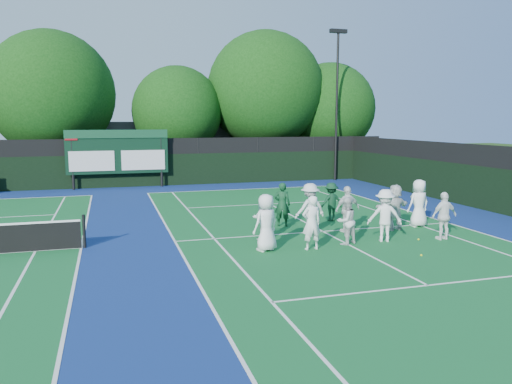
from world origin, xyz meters
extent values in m
plane|color=#1D3B10|center=(0.00, 0.00, 0.00)|extent=(120.00, 120.00, 0.00)
cube|color=navy|center=(-6.00, 1.00, 0.00)|extent=(34.00, 32.00, 0.01)
cube|color=#135D29|center=(0.00, 1.00, 0.01)|extent=(10.97, 23.77, 0.00)
cube|color=silver|center=(0.00, 12.88, 0.01)|extent=(10.97, 0.08, 0.00)
cube|color=silver|center=(-5.49, 1.00, 0.01)|extent=(0.08, 23.77, 0.00)
cube|color=silver|center=(5.49, 1.00, 0.01)|extent=(0.08, 23.77, 0.00)
cube|color=silver|center=(-4.12, 1.00, 0.01)|extent=(0.08, 23.77, 0.00)
cube|color=silver|center=(4.12, 1.00, 0.01)|extent=(0.08, 23.77, 0.00)
cube|color=silver|center=(0.00, -5.40, 0.01)|extent=(8.23, 0.08, 0.00)
cube|color=silver|center=(0.00, 7.40, 0.01)|extent=(8.23, 0.08, 0.00)
cube|color=silver|center=(0.00, 1.00, 0.01)|extent=(0.08, 12.80, 0.00)
cube|color=silver|center=(-8.52, 1.00, 0.01)|extent=(0.08, 23.77, 0.00)
cube|color=silver|center=(-9.88, 1.00, 0.01)|extent=(0.08, 23.77, 0.00)
cube|color=black|center=(-6.00, 16.00, 1.00)|extent=(34.00, 0.08, 2.00)
cube|color=black|center=(-6.00, 16.00, 2.50)|extent=(34.00, 0.05, 1.00)
cylinder|color=black|center=(-9.60, 15.60, 1.75)|extent=(0.16, 0.16, 3.50)
cylinder|color=black|center=(-4.40, 15.60, 1.75)|extent=(0.16, 0.16, 3.50)
cube|color=black|center=(-7.00, 15.60, 2.20)|extent=(6.00, 0.15, 2.60)
cube|color=#124126|center=(-7.00, 15.50, 3.30)|extent=(6.00, 0.05, 0.50)
cube|color=silver|center=(-8.50, 15.50, 1.70)|extent=(2.60, 0.04, 1.20)
cube|color=silver|center=(-5.50, 15.50, 1.70)|extent=(2.60, 0.04, 1.20)
cube|color=#A30D17|center=(-9.60, 15.50, 3.20)|extent=(0.70, 0.04, 0.50)
cube|color=#5C5D62|center=(-2.00, 24.00, 2.00)|extent=(18.00, 6.00, 4.00)
cylinder|color=black|center=(7.50, 15.70, 5.00)|extent=(0.16, 0.16, 10.00)
cube|color=black|center=(7.50, 15.70, 10.00)|extent=(1.20, 0.30, 0.25)
cylinder|color=black|center=(-8.40, 1.00, 0.55)|extent=(0.10, 0.10, 1.10)
cylinder|color=#301E0D|center=(-10.92, 19.50, 1.40)|extent=(0.44, 0.44, 2.80)
sphere|color=#0D370C|center=(-10.92, 19.50, 5.82)|extent=(8.07, 8.07, 8.07)
sphere|color=#0D370C|center=(-10.32, 19.80, 5.02)|extent=(5.65, 5.65, 5.65)
cylinder|color=#301E0D|center=(-2.82, 19.50, 1.21)|extent=(0.44, 0.44, 2.42)
sphere|color=#0D370C|center=(-2.82, 19.50, 4.75)|extent=(6.21, 6.21, 6.21)
sphere|color=#0D370C|center=(-2.22, 19.80, 4.13)|extent=(4.34, 4.34, 4.34)
cylinder|color=#301E0D|center=(3.60, 19.50, 1.58)|extent=(0.44, 0.44, 3.15)
sphere|color=#0D370C|center=(3.60, 19.50, 6.31)|extent=(8.42, 8.42, 8.42)
sphere|color=#0D370C|center=(4.20, 19.80, 5.47)|extent=(5.89, 5.89, 5.89)
cylinder|color=#301E0D|center=(8.71, 19.50, 1.21)|extent=(0.44, 0.44, 2.42)
sphere|color=#0D370C|center=(8.71, 19.50, 4.99)|extent=(6.86, 6.86, 6.86)
sphere|color=#0D370C|center=(9.31, 19.80, 4.31)|extent=(4.80, 4.80, 4.80)
sphere|color=yellow|center=(1.87, 4.05, 0.03)|extent=(0.07, 0.07, 0.07)
sphere|color=yellow|center=(1.49, -2.99, 0.03)|extent=(0.07, 0.07, 0.07)
sphere|color=yellow|center=(-2.10, 1.31, 0.03)|extent=(0.07, 0.07, 0.07)
sphere|color=yellow|center=(1.43, 2.53, 0.03)|extent=(0.07, 0.07, 0.07)
sphere|color=yellow|center=(2.61, -1.20, 0.03)|extent=(0.07, 0.07, 0.07)
imported|color=white|center=(-2.86, -1.03, 0.91)|extent=(1.05, 0.88, 1.83)
imported|color=white|center=(-1.43, -1.30, 0.88)|extent=(0.65, 0.43, 1.75)
imported|color=silver|center=(-0.05, -0.97, 0.80)|extent=(0.93, 0.83, 1.59)
imported|color=white|center=(1.39, -0.98, 0.90)|extent=(1.33, 1.04, 1.80)
imported|color=white|center=(3.49, -1.35, 0.84)|extent=(1.00, 0.45, 1.67)
imported|color=silver|center=(-2.52, 0.50, 0.78)|extent=(0.90, 0.79, 1.55)
imported|color=silver|center=(-0.60, 0.82, 0.93)|extent=(1.29, 0.87, 1.86)
imported|color=silver|center=(0.83, 0.68, 0.86)|extent=(1.06, 0.55, 1.72)
imported|color=silver|center=(2.69, 0.48, 0.87)|extent=(1.70, 0.92, 1.74)
imported|color=white|center=(3.93, 0.77, 0.93)|extent=(0.96, 0.68, 1.85)
imported|color=#103A20|center=(-1.14, 2.33, 0.86)|extent=(0.75, 0.64, 1.73)
imported|color=#0E351E|center=(1.14, 2.73, 0.80)|extent=(1.08, 0.69, 1.59)
camera|label=1|loc=(-7.55, -15.71, 4.11)|focal=35.00mm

